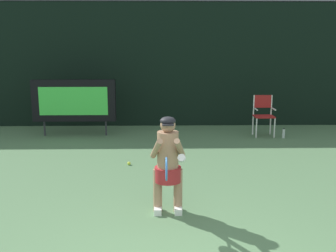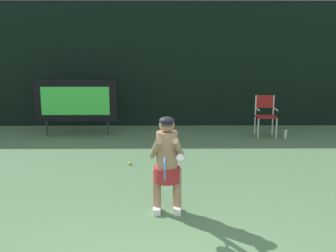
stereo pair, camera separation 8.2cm
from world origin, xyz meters
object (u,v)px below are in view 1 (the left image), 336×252
(scoreboard, at_px, (74,101))
(umpire_chair, at_px, (264,113))
(water_bottle, at_px, (284,134))
(tennis_ball_loose, at_px, (129,163))
(tennis_racket, at_px, (166,168))
(tennis_player, at_px, (168,162))

(scoreboard, height_order, umpire_chair, scoreboard)
(water_bottle, relative_size, tennis_ball_loose, 3.90)
(water_bottle, xyz_separation_m, tennis_racket, (-3.16, -5.23, 0.73))
(tennis_player, xyz_separation_m, tennis_racket, (-0.03, -0.59, 0.08))
(scoreboard, distance_m, tennis_ball_loose, 3.30)
(scoreboard, bearing_deg, water_bottle, -4.32)
(scoreboard, xyz_separation_m, tennis_ball_loose, (1.64, -2.72, -0.91))
(scoreboard, xyz_separation_m, water_bottle, (5.52, -0.42, -0.82))
(umpire_chair, xyz_separation_m, tennis_racket, (-2.69, -5.54, 0.24))
(tennis_player, xyz_separation_m, tennis_ball_loose, (-0.75, 2.34, -0.74))
(scoreboard, height_order, tennis_player, scoreboard)
(tennis_ball_loose, bearing_deg, water_bottle, 30.65)
(tennis_player, bearing_deg, tennis_racket, -93.13)
(scoreboard, height_order, water_bottle, scoreboard)
(umpire_chair, height_order, water_bottle, umpire_chair)
(umpire_chair, bearing_deg, scoreboard, 178.83)
(water_bottle, relative_size, tennis_racket, 0.44)
(tennis_player, bearing_deg, scoreboard, 115.31)
(tennis_racket, xyz_separation_m, tennis_ball_loose, (-0.72, 2.93, -0.82))
(water_bottle, xyz_separation_m, tennis_ball_loose, (-3.88, -2.30, -0.09))
(umpire_chair, relative_size, tennis_racket, 1.79)
(scoreboard, relative_size, water_bottle, 8.30)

